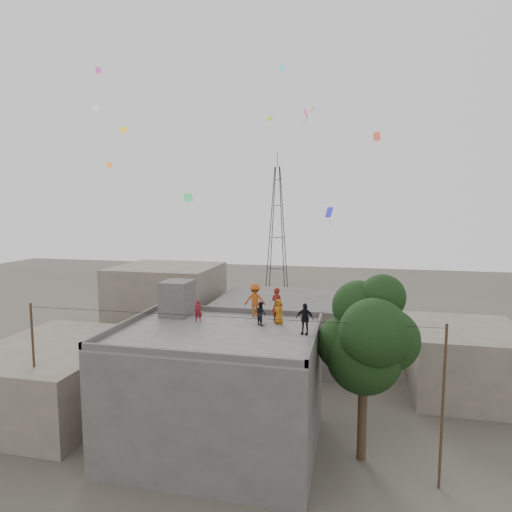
{
  "coord_description": "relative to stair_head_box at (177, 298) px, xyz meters",
  "views": [
    {
      "loc": [
        6.55,
        -19.88,
        12.23
      ],
      "look_at": [
        1.32,
        3.09,
        9.59
      ],
      "focal_mm": 30.0,
      "sensor_mm": 36.0,
      "label": 1
    }
  ],
  "objects": [
    {
      "name": "neighbor_west",
      "position": [
        -7.8,
        -0.6,
        -5.1
      ],
      "size": [
        8.0,
        10.0,
        4.0
      ],
      "primitive_type": "cube",
      "color": "#615A4C",
      "rests_on": "ground"
    },
    {
      "name": "neighbor_north",
      "position": [
        5.2,
        11.4,
        -4.6
      ],
      "size": [
        12.0,
        9.0,
        5.0
      ],
      "primitive_type": "cube",
      "color": "#464442",
      "rests_on": "ground"
    },
    {
      "name": "person_red_adult",
      "position": [
        5.85,
        -0.19,
        -0.06
      ],
      "size": [
        0.82,
        0.71,
        1.89
      ],
      "primitive_type": "imported",
      "rotation": [
        0.0,
        0.0,
        2.69
      ],
      "color": "maroon",
      "rests_on": "main_building"
    },
    {
      "name": "person_dark_child",
      "position": [
        5.11,
        -0.96,
        -0.37
      ],
      "size": [
        0.77,
        0.76,
        1.25
      ],
      "primitive_type": "imported",
      "rotation": [
        0.0,
        0.0,
        2.41
      ],
      "color": "black",
      "rests_on": "main_building"
    },
    {
      "name": "person_red_child",
      "position": [
        1.68,
        -1.08,
        -0.42
      ],
      "size": [
        0.51,
        0.45,
        1.17
      ],
      "primitive_type": "imported",
      "rotation": [
        0.0,
        0.0,
        0.49
      ],
      "color": "maroon",
      "rests_on": "main_building"
    },
    {
      "name": "tree",
      "position": [
        10.57,
        -2.0,
        -1.0
      ],
      "size": [
        4.9,
        4.6,
        9.1
      ],
      "color": "black",
      "rests_on": "ground"
    },
    {
      "name": "neighbor_northwest",
      "position": [
        -6.8,
        13.4,
        -3.6
      ],
      "size": [
        9.0,
        8.0,
        7.0
      ],
      "primitive_type": "cube",
      "color": "#615A4C",
      "rests_on": "ground"
    },
    {
      "name": "person_orange_adult",
      "position": [
        4.39,
        0.8,
        -0.06
      ],
      "size": [
        1.33,
        0.93,
        1.87
      ],
      "primitive_type": "imported",
      "rotation": [
        0.0,
        0.0,
        -2.93
      ],
      "color": "#A74713",
      "rests_on": "main_building"
    },
    {
      "name": "parapet",
      "position": [
        3.2,
        -2.6,
        -0.85
      ],
      "size": [
        10.0,
        8.0,
        0.3
      ],
      "color": "#464442",
      "rests_on": "main_building"
    },
    {
      "name": "person_dark_adult",
      "position": [
        7.55,
        -2.1,
        -0.23
      ],
      "size": [
        0.95,
        0.51,
        1.54
      ],
      "primitive_type": "imported",
      "rotation": [
        0.0,
        0.0,
        -0.16
      ],
      "color": "black",
      "rests_on": "main_building"
    },
    {
      "name": "stair_head_box",
      "position": [
        0.0,
        0.0,
        0.0
      ],
      "size": [
        1.6,
        1.8,
        2.0
      ],
      "primitive_type": "cube",
      "color": "#464442",
      "rests_on": "main_building"
    },
    {
      "name": "utility_line",
      "position": [
        3.7,
        -3.85,
        -3.27
      ],
      "size": [
        20.12,
        0.62,
        7.4
      ],
      "color": "black",
      "rests_on": "ground"
    },
    {
      "name": "kites",
      "position": [
        2.68,
        3.94,
        9.6
      ],
      "size": [
        19.36,
        15.87,
        11.46
      ],
      "color": "orange",
      "rests_on": "ground"
    },
    {
      "name": "transmission_tower",
      "position": [
        -0.8,
        37.4,
        1.97
      ],
      "size": [
        2.97,
        2.97,
        20.01
      ],
      "color": "black",
      "rests_on": "ground"
    },
    {
      "name": "person_orange_child",
      "position": [
        5.99,
        -0.54,
        -0.33
      ],
      "size": [
        0.79,
        0.71,
        1.35
      ],
      "primitive_type": "imported",
      "rotation": [
        0.0,
        0.0,
        -0.55
      ],
      "color": "#A35D12",
      "rests_on": "main_building"
    },
    {
      "name": "ground",
      "position": [
        3.2,
        -2.6,
        -7.1
      ],
      "size": [
        140.0,
        140.0,
        0.0
      ],
      "primitive_type": "plane",
      "color": "#413D35",
      "rests_on": "ground"
    },
    {
      "name": "main_building",
      "position": [
        3.2,
        -2.6,
        -4.05
      ],
      "size": [
        10.0,
        8.0,
        6.1
      ],
      "color": "#464442",
      "rests_on": "ground"
    },
    {
      "name": "neighbor_east",
      "position": [
        17.2,
        7.4,
        -4.9
      ],
      "size": [
        7.0,
        8.0,
        4.4
      ],
      "primitive_type": "cube",
      "color": "#615A4C",
      "rests_on": "ground"
    }
  ]
}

